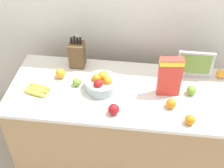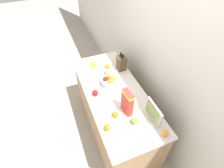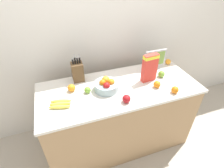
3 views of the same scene
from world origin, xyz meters
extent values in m
plane|color=#B2A899|center=(0.00, 0.00, 0.00)|extent=(14.00, 14.00, 0.00)
cube|color=silver|center=(0.00, 0.58, 1.30)|extent=(9.00, 0.06, 2.60)
cube|color=tan|center=(0.00, 0.00, 0.44)|extent=(1.68, 0.70, 0.87)
cube|color=silver|center=(0.00, 0.00, 0.89)|extent=(1.71, 0.73, 0.03)
cube|color=brown|center=(-0.39, 0.27, 1.01)|extent=(0.12, 0.11, 0.21)
cylinder|color=black|center=(-0.42, 0.27, 1.14)|extent=(0.02, 0.02, 0.05)
cube|color=silver|center=(-0.42, 0.27, 1.18)|extent=(0.01, 0.00, 0.02)
cylinder|color=black|center=(-0.40, 0.27, 1.15)|extent=(0.02, 0.02, 0.07)
cube|color=silver|center=(-0.40, 0.27, 1.20)|extent=(0.01, 0.00, 0.04)
cylinder|color=black|center=(-0.38, 0.27, 1.14)|extent=(0.02, 0.02, 0.06)
cube|color=silver|center=(-0.38, 0.27, 1.19)|extent=(0.01, 0.00, 0.03)
cylinder|color=black|center=(-0.35, 0.27, 1.14)|extent=(0.02, 0.02, 0.06)
cube|color=silver|center=(-0.35, 0.27, 1.20)|extent=(0.01, 0.00, 0.04)
cube|color=#B7B7BC|center=(0.55, 0.23, 0.92)|extent=(0.10, 0.03, 0.03)
cube|color=#B7B7BC|center=(0.55, 0.23, 1.03)|extent=(0.28, 0.02, 0.21)
cube|color=olive|center=(0.55, 0.22, 1.03)|extent=(0.23, 0.00, 0.17)
cube|color=red|center=(0.35, 0.01, 1.06)|extent=(0.17, 0.08, 0.31)
cube|color=yellow|center=(0.35, 0.01, 1.19)|extent=(0.17, 0.08, 0.04)
cylinder|color=#99B2B7|center=(-0.15, 0.00, 0.94)|extent=(0.25, 0.25, 0.08)
sphere|color=orange|center=(-0.10, -0.02, 1.00)|extent=(0.07, 0.07, 0.07)
sphere|color=orange|center=(-0.14, 0.04, 1.00)|extent=(0.08, 0.08, 0.08)
sphere|color=orange|center=(-0.18, 0.00, 1.00)|extent=(0.07, 0.07, 0.07)
sphere|color=red|center=(-0.16, -0.06, 1.00)|extent=(0.07, 0.07, 0.07)
ellipsoid|color=yellow|center=(-0.61, -0.05, 0.92)|extent=(0.20, 0.08, 0.04)
ellipsoid|color=yellow|center=(-0.62, -0.09, 0.92)|extent=(0.20, 0.07, 0.04)
ellipsoid|color=yellow|center=(-0.63, -0.13, 0.92)|extent=(0.20, 0.09, 0.04)
sphere|color=#A31419|center=(-0.03, -0.25, 0.94)|extent=(0.08, 0.08, 0.08)
sphere|color=#6B9E33|center=(0.52, 0.02, 0.94)|extent=(0.07, 0.07, 0.07)
sphere|color=#6B9E33|center=(-0.34, 0.01, 0.93)|extent=(0.07, 0.07, 0.07)
sphere|color=orange|center=(0.49, -0.28, 0.94)|extent=(0.07, 0.07, 0.07)
sphere|color=orange|center=(0.37, -0.14, 0.94)|extent=(0.07, 0.07, 0.07)
sphere|color=orange|center=(0.77, 0.25, 0.94)|extent=(0.07, 0.07, 0.07)
sphere|color=orange|center=(-0.49, 0.10, 0.94)|extent=(0.08, 0.08, 0.08)
camera|label=1|loc=(0.15, -1.75, 2.48)|focal=50.00mm
camera|label=2|loc=(1.44, -0.60, 2.54)|focal=28.00mm
camera|label=3|loc=(-0.56, -1.38, 2.02)|focal=28.00mm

